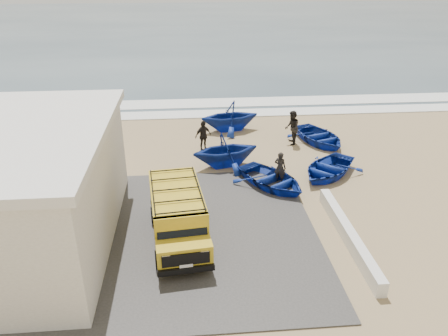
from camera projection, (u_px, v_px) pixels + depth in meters
name	position (u px, v px, depth m)	size (l,w,h in m)	color
ground	(206.00, 206.00, 18.18)	(160.00, 160.00, 0.00)	tan
slab	(155.00, 235.00, 16.21)	(12.00, 10.00, 0.05)	#43403D
ocean	(188.00, 26.00, 68.59)	(180.00, 88.00, 0.01)	#385166
surf_line	(197.00, 114.00, 28.97)	(180.00, 1.60, 0.06)	white
surf_wash	(196.00, 103.00, 31.23)	(180.00, 2.20, 0.04)	white
parapet	(348.00, 235.00, 15.75)	(0.35, 6.00, 0.55)	silver
van	(178.00, 214.00, 15.58)	(2.28, 4.75, 1.97)	gold
boat_near_left	(272.00, 179.00, 19.55)	(2.58, 3.62, 0.75)	navy
boat_near_right	(328.00, 168.00, 20.60)	(2.59, 3.62, 0.75)	navy
boat_mid_left	(226.00, 150.00, 21.35)	(2.82, 3.27, 1.72)	navy
boat_mid_right	(319.00, 137.00, 24.29)	(2.67, 3.74, 0.78)	navy
boat_far_left	(230.00, 116.00, 25.93)	(2.95, 3.42, 1.80)	navy
fisherman_front	(280.00, 168.00, 19.77)	(0.55, 0.36, 1.51)	black
fisherman_middle	(292.00, 128.00, 23.93)	(0.92, 0.72, 1.90)	black
fisherman_back	(203.00, 136.00, 23.16)	(0.98, 0.41, 1.66)	black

